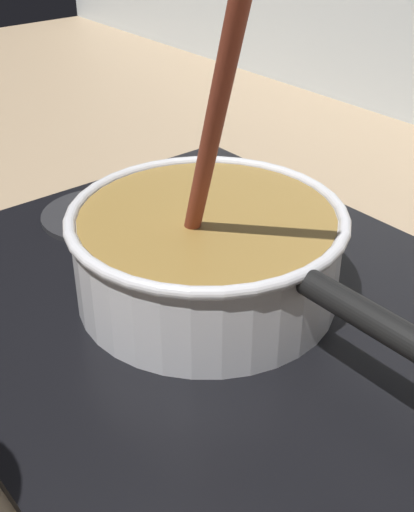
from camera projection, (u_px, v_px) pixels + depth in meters
The scene contains 4 objects.
hob_plate at pixel (207, 299), 0.61m from camera, with size 0.56×0.48×0.01m, color black.
burner_ring at pixel (207, 290), 0.61m from camera, with size 0.17×0.17×0.01m, color #592D0C.
spare_burner at pixel (97, 215), 0.74m from camera, with size 0.12×0.12×0.01m, color #262628.
cooking_pan at pixel (208, 251), 0.59m from camera, with size 0.39×0.25×0.34m.
Camera 1 is at (0.40, -0.09, 0.36)m, focal length 46.11 mm.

